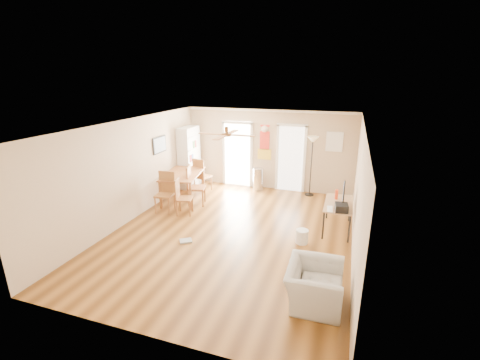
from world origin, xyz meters
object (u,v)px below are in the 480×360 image
(bookshelf, at_px, (189,157))
(printer, at_px, (341,208))
(dining_chair_near, at_px, (164,193))
(dining_chair_far, at_px, (203,175))
(computer_desk, at_px, (337,216))
(dining_chair_right_a, at_px, (196,186))
(dining_chair_right_b, at_px, (184,197))
(armchair, at_px, (314,285))
(dining_table, at_px, (183,186))
(trash_can, at_px, (258,179))
(torchiere_lamp, at_px, (311,167))
(wastebasket_a, at_px, (302,236))

(bookshelf, height_order, printer, bookshelf)
(dining_chair_near, xyz_separation_m, dining_chair_far, (0.26, 1.93, -0.01))
(dining_chair_far, distance_m, computer_desk, 4.59)
(bookshelf, bearing_deg, dining_chair_far, -41.79)
(dining_chair_right_a, height_order, dining_chair_near, dining_chair_right_a)
(dining_chair_right_b, bearing_deg, armchair, -138.99)
(dining_table, height_order, dining_chair_right_a, dining_chair_right_a)
(printer, xyz_separation_m, armchair, (-0.30, -2.45, -0.45))
(dining_chair_right_b, distance_m, dining_chair_far, 1.94)
(dining_chair_right_a, xyz_separation_m, trash_can, (1.35, 1.80, -0.21))
(torchiere_lamp, bearing_deg, trash_can, -179.67)
(torchiere_lamp, bearing_deg, computer_desk, -67.19)
(dining_chair_right_b, bearing_deg, dining_chair_far, -4.31)
(wastebasket_a, bearing_deg, printer, 31.29)
(trash_can, bearing_deg, dining_chair_far, -158.90)
(torchiere_lamp, xyz_separation_m, wastebasket_a, (0.23, -3.20, -0.77))
(computer_desk, xyz_separation_m, armchair, (-0.23, -2.94, -0.02))
(bookshelf, distance_m, dining_chair_right_b, 2.41)
(trash_can, distance_m, computer_desk, 3.44)
(dining_table, distance_m, dining_chair_right_a, 0.61)
(dining_chair_near, bearing_deg, wastebasket_a, -15.32)
(dining_chair_right_a, relative_size, wastebasket_a, 3.56)
(bookshelf, distance_m, torchiere_lamp, 3.98)
(dining_chair_near, xyz_separation_m, printer, (4.64, -0.13, 0.23))
(dining_chair_right_a, xyz_separation_m, printer, (4.05, -0.91, 0.21))
(dining_chair_far, relative_size, trash_can, 1.49)
(armchair, bearing_deg, computer_desk, -5.56)
(dining_chair_right_b, distance_m, wastebasket_a, 3.35)
(torchiere_lamp, bearing_deg, dining_table, -156.07)
(dining_table, relative_size, printer, 5.11)
(dining_table, relative_size, armchair, 1.63)
(dining_chair_right_b, bearing_deg, dining_chair_near, 78.15)
(trash_can, bearing_deg, dining_chair_right_a, -126.89)
(trash_can, bearing_deg, printer, -45.18)
(bookshelf, height_order, dining_chair_near, bookshelf)
(wastebasket_a, bearing_deg, bookshelf, 146.31)
(torchiere_lamp, height_order, computer_desk, torchiere_lamp)
(computer_desk, height_order, armchair, computer_desk)
(computer_desk, bearing_deg, dining_chair_right_a, 173.86)
(dining_chair_far, distance_m, trash_can, 1.81)
(dining_chair_right_a, relative_size, trash_can, 1.56)
(dining_chair_right_a, xyz_separation_m, computer_desk, (3.98, -0.43, -0.22))
(dining_chair_near, relative_size, printer, 3.37)
(wastebasket_a, relative_size, armchair, 0.31)
(dining_chair_right_b, distance_m, printer, 4.06)
(trash_can, xyz_separation_m, armchair, (2.40, -5.17, -0.03))
(dining_chair_far, xyz_separation_m, computer_desk, (4.31, -1.58, -0.20))
(computer_desk, distance_m, printer, 0.65)
(trash_can, relative_size, printer, 2.24)
(dining_chair_near, bearing_deg, computer_desk, -1.96)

